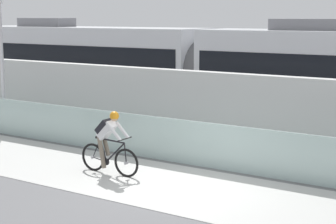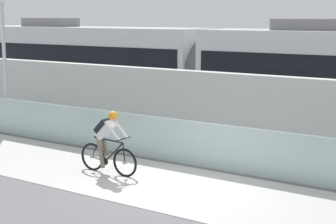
# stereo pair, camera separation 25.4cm
# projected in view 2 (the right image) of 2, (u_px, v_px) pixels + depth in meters

# --- Properties ---
(ground_plane) EXTENTS (200.00, 200.00, 0.00)m
(ground_plane) POSITION_uv_depth(u_px,v_px,m) (176.00, 187.00, 12.68)
(ground_plane) COLOR slate
(bike_path_deck) EXTENTS (32.00, 3.20, 0.01)m
(bike_path_deck) POSITION_uv_depth(u_px,v_px,m) (176.00, 187.00, 12.68)
(bike_path_deck) COLOR beige
(bike_path_deck) RESTS_ON ground
(glass_parapet) EXTENTS (32.00, 0.05, 1.19)m
(glass_parapet) POSITION_uv_depth(u_px,v_px,m) (215.00, 147.00, 14.10)
(glass_parapet) COLOR #ADC6C1
(glass_parapet) RESTS_ON ground
(concrete_barrier_wall) EXTENTS (32.00, 0.36, 2.30)m
(concrete_barrier_wall) POSITION_uv_depth(u_px,v_px,m) (246.00, 115.00, 15.48)
(concrete_barrier_wall) COLOR silver
(concrete_barrier_wall) RESTS_ON ground
(tram_rail_near) EXTENTS (32.00, 0.08, 0.01)m
(tram_rail_near) POSITION_uv_depth(u_px,v_px,m) (279.00, 138.00, 17.72)
(tram_rail_near) COLOR #595654
(tram_rail_near) RESTS_ON ground
(tram_rail_far) EXTENTS (32.00, 0.08, 0.01)m
(tram_rail_far) POSITION_uv_depth(u_px,v_px,m) (295.00, 131.00, 18.90)
(tram_rail_far) COLOR #595654
(tram_rail_far) RESTS_ON ground
(tram) EXTENTS (22.56, 2.54, 3.81)m
(tram) POSITION_uv_depth(u_px,v_px,m) (207.00, 73.00, 19.66)
(tram) COLOR silver
(tram) RESTS_ON ground
(cyclist_on_bike) EXTENTS (1.77, 0.58, 1.61)m
(cyclist_on_bike) POSITION_uv_depth(u_px,v_px,m) (108.00, 143.00, 13.64)
(cyclist_on_bike) COLOR black
(cyclist_on_bike) RESTS_ON ground
(lamp_post_antenna) EXTENTS (0.28, 0.28, 5.20)m
(lamp_post_antenna) POSITION_uv_depth(u_px,v_px,m) (3.00, 34.00, 18.36)
(lamp_post_antenna) COLOR gray
(lamp_post_antenna) RESTS_ON ground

